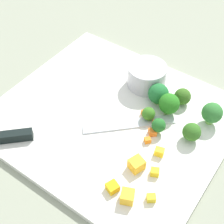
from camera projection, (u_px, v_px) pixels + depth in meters
ground_plane at (112, 120)px, 0.64m from camera, size 4.00×4.00×0.00m
cutting_board at (112, 118)px, 0.63m from camera, size 0.42×0.38×0.01m
prep_bowl at (147, 76)px, 0.67m from camera, size 0.08×0.08×0.05m
chef_knife at (51, 133)px, 0.59m from camera, size 0.25×0.25×0.02m
carrot_dice_0 at (152, 132)px, 0.59m from camera, size 0.02×0.02×0.01m
carrot_dice_1 at (156, 122)px, 0.61m from camera, size 0.01×0.01×0.01m
carrot_dice_2 at (144, 113)px, 0.63m from camera, size 0.01×0.01×0.01m
carrot_dice_3 at (147, 140)px, 0.58m from camera, size 0.01×0.01×0.01m
carrot_dice_4 at (157, 127)px, 0.60m from camera, size 0.02×0.01×0.01m
pepper_dice_0 at (155, 172)px, 0.54m from camera, size 0.02×0.02×0.01m
pepper_dice_1 at (159, 152)px, 0.56m from camera, size 0.02×0.02×0.01m
pepper_dice_2 at (137, 164)px, 0.54m from camera, size 0.03×0.03×0.02m
pepper_dice_3 at (127, 196)px, 0.50m from camera, size 0.03×0.03×0.02m
pepper_dice_4 at (112, 187)px, 0.52m from camera, size 0.02×0.02×0.01m
pepper_dice_5 at (151, 198)px, 0.50m from camera, size 0.02×0.02×0.01m
broccoli_floret_0 at (192, 132)px, 0.58m from camera, size 0.03×0.03×0.04m
broccoli_floret_1 at (149, 114)px, 0.61m from camera, size 0.02×0.02×0.03m
broccoli_floret_2 at (169, 104)px, 0.61m from camera, size 0.04×0.04×0.05m
broccoli_floret_3 at (212, 113)px, 0.60m from camera, size 0.04×0.04×0.05m
broccoli_floret_4 at (159, 125)px, 0.59m from camera, size 0.03×0.03×0.03m
broccoli_floret_5 at (182, 97)px, 0.64m from camera, size 0.03×0.03×0.03m
broccoli_floret_6 at (158, 94)px, 0.63m from camera, size 0.04×0.04×0.04m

